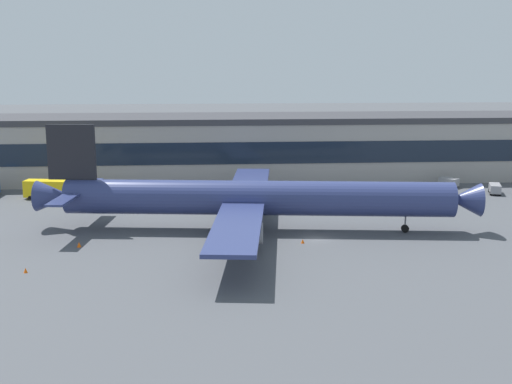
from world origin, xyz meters
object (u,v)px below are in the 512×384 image
at_px(baggage_tug, 449,182).
at_px(traffic_cone_1, 26,270).
at_px(airliner, 252,198).
at_px(traffic_cone_0, 303,241).
at_px(follow_me_car, 495,188).
at_px(fuel_truck, 49,188).
at_px(traffic_cone_2, 79,245).

relative_size(baggage_tug, traffic_cone_1, 6.83).
relative_size(airliner, traffic_cone_0, 109.52).
height_order(airliner, follow_me_car, airliner).
bearing_deg(follow_me_car, fuel_truck, 178.68).
distance_m(airliner, fuel_truck, 43.57).
xyz_separation_m(fuel_truck, traffic_cone_0, (41.63, -33.07, -1.59)).
distance_m(airliner, follow_me_car, 53.23).
bearing_deg(fuel_truck, traffic_cone_0, -38.46).
bearing_deg(traffic_cone_1, fuel_truck, 99.35).
distance_m(airliner, traffic_cone_1, 33.40).
xyz_separation_m(airliner, traffic_cone_1, (-27.97, -17.67, -4.60)).
height_order(follow_me_car, baggage_tug, same).
bearing_deg(traffic_cone_0, traffic_cone_1, -163.46).
bearing_deg(traffic_cone_2, airliner, 16.64).
bearing_deg(airliner, baggage_tug, 36.70).
relative_size(traffic_cone_0, traffic_cone_1, 1.00).
relative_size(traffic_cone_0, traffic_cone_2, 0.82).
xyz_separation_m(airliner, baggage_tug, (41.26, 30.75, -3.81)).
bearing_deg(traffic_cone_0, baggage_tug, 47.71).
bearing_deg(traffic_cone_0, follow_me_car, 37.26).
bearing_deg(traffic_cone_2, traffic_cone_0, -0.62).
distance_m(fuel_truck, traffic_cone_2, 34.69).
bearing_deg(baggage_tug, follow_me_car, -48.37).
xyz_separation_m(follow_me_car, traffic_cone_1, (-75.46, -41.40, -0.79)).
xyz_separation_m(traffic_cone_1, traffic_cone_2, (4.24, 10.57, 0.07)).
bearing_deg(follow_me_car, traffic_cone_2, -156.59).
height_order(traffic_cone_0, traffic_cone_1, traffic_cone_0).
height_order(baggage_tug, fuel_truck, fuel_truck).
bearing_deg(baggage_tug, traffic_cone_2, -149.79).
xyz_separation_m(airliner, traffic_cone_0, (6.53, -7.42, -4.60)).
relative_size(baggage_tug, traffic_cone_2, 5.59).
height_order(airliner, baggage_tug, airliner).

